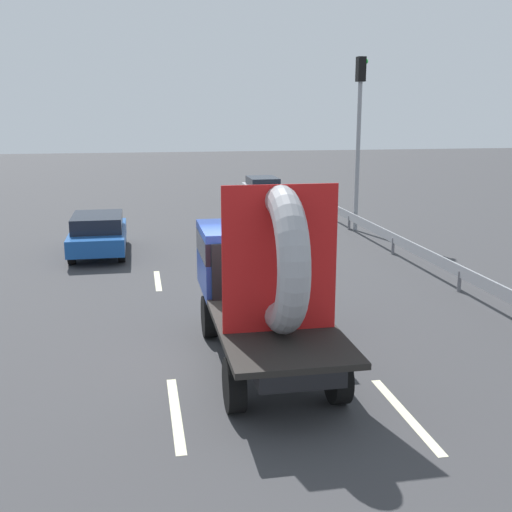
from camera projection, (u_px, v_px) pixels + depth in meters
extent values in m
plane|color=#38383A|center=(239.00, 352.00, 12.57)|extent=(120.00, 120.00, 0.00)
cylinder|color=black|center=(209.00, 316.00, 13.38)|extent=(0.28, 0.88, 0.88)
cylinder|color=black|center=(288.00, 312.00, 13.68)|extent=(0.28, 0.88, 0.88)
cylinder|color=black|center=(234.00, 385.00, 10.05)|extent=(0.28, 0.88, 0.88)
cylinder|color=black|center=(338.00, 377.00, 10.35)|extent=(0.28, 0.88, 0.88)
cube|color=black|center=(266.00, 322.00, 11.72)|extent=(1.30, 5.51, 0.25)
cube|color=navy|center=(249.00, 257.00, 13.25)|extent=(2.00, 1.94, 1.35)
cube|color=black|center=(249.00, 244.00, 13.13)|extent=(2.02, 1.84, 0.44)
cube|color=black|center=(277.00, 330.00, 10.75)|extent=(2.00, 3.57, 0.10)
cube|color=black|center=(258.00, 271.00, 12.28)|extent=(1.80, 0.08, 1.10)
torus|color=#9E9EA3|center=(280.00, 259.00, 10.32)|extent=(0.51, 2.43, 2.43)
cube|color=red|center=(280.00, 259.00, 10.32)|extent=(1.90, 0.03, 2.43)
cylinder|color=black|center=(79.00, 238.00, 22.12)|extent=(0.21, 0.62, 0.62)
cylinder|color=black|center=(123.00, 236.00, 22.39)|extent=(0.21, 0.62, 0.62)
cylinder|color=black|center=(71.00, 254.00, 19.62)|extent=(0.21, 0.62, 0.62)
cylinder|color=black|center=(122.00, 252.00, 19.89)|extent=(0.21, 0.62, 0.62)
cube|color=#194C99|center=(98.00, 237.00, 20.94)|extent=(1.75, 4.07, 0.53)
cube|color=black|center=(97.00, 222.00, 20.74)|extent=(1.57, 2.28, 0.48)
cylinder|color=gray|center=(358.00, 158.00, 24.53)|extent=(0.16, 0.16, 5.67)
cube|color=black|center=(361.00, 69.00, 23.79)|extent=(0.30, 0.36, 0.90)
sphere|color=#19D833|center=(365.00, 61.00, 23.75)|extent=(0.20, 0.20, 0.20)
cube|color=gray|center=(423.00, 253.00, 18.75)|extent=(0.06, 17.85, 0.32)
cylinder|color=slate|center=(459.00, 281.00, 16.68)|extent=(0.10, 0.10, 0.55)
cylinder|color=slate|center=(393.00, 246.00, 20.95)|extent=(0.10, 0.10, 0.55)
cylinder|color=slate|center=(349.00, 223.00, 25.23)|extent=(0.10, 0.10, 0.55)
cube|color=beige|center=(176.00, 413.00, 10.06)|extent=(0.16, 2.59, 0.01)
cube|color=beige|center=(158.00, 281.00, 17.79)|extent=(0.16, 2.14, 0.01)
cube|color=beige|center=(405.00, 414.00, 10.02)|extent=(0.16, 2.59, 0.01)
cube|color=beige|center=(283.00, 276.00, 18.29)|extent=(0.16, 2.98, 0.01)
cylinder|color=black|center=(281.00, 198.00, 32.04)|extent=(0.20, 0.57, 0.57)
cylinder|color=black|center=(254.00, 199.00, 31.79)|extent=(0.20, 0.57, 0.57)
cylinder|color=black|center=(271.00, 192.00, 34.35)|extent=(0.20, 0.57, 0.57)
cylinder|color=black|center=(246.00, 193.00, 34.10)|extent=(0.20, 0.57, 0.57)
cube|color=silver|center=(263.00, 191.00, 33.02)|extent=(1.61, 3.76, 0.49)
cube|color=black|center=(263.00, 182.00, 33.00)|extent=(1.45, 2.11, 0.45)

